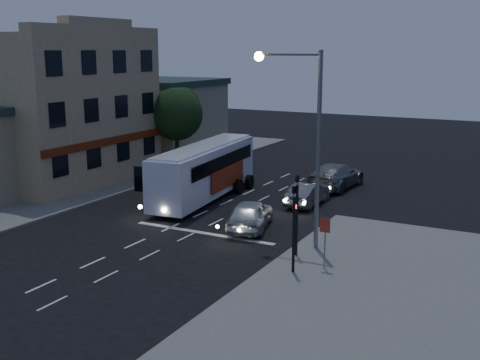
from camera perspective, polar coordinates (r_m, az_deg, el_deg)
The scene contains 15 objects.
ground at distance 30.23m, azimuth -8.76°, elevation -5.45°, with size 120.00×120.00×0.00m, color black.
sidewalk_near at distance 21.51m, azimuth 13.93°, elevation -13.07°, with size 12.00×24.00×0.12m, color slate.
sidewalk_far at distance 44.32m, azimuth -16.16°, elevation -0.01°, with size 12.00×50.00×0.12m, color slate.
road_markings at distance 32.15m, azimuth -3.39°, elevation -4.23°, with size 8.00×30.55×0.01m.
tour_bus at distance 37.18m, azimuth -3.38°, elevation 0.95°, with size 3.57×11.28×3.40m.
car_suv at distance 31.19m, azimuth 0.98°, elevation -3.26°, with size 1.83×4.55×1.55m, color silver.
car_sedan_a at distance 36.17m, azimuth 6.43°, elevation -1.31°, with size 1.43×4.09×1.35m, color gray.
car_sedan_b at distance 40.84m, azimuth 9.07°, elevation 0.41°, with size 2.33×5.73×1.66m, color gray.
traffic_signal_main at distance 26.56m, azimuth 5.41°, elevation -2.41°, with size 0.25×0.35×4.10m.
traffic_signal_side at distance 24.54m, azimuth 5.14°, elevation -3.65°, with size 0.18×0.15×4.10m.
regulatory_sign at distance 25.30m, azimuth 8.05°, elevation -5.18°, with size 0.45×0.12×2.20m.
streetlight at distance 27.33m, azimuth 6.20°, elevation 5.06°, with size 3.32×0.44×9.00m.
main_building at distance 44.24m, azimuth -17.45°, elevation 6.58°, with size 10.12×12.00×11.00m.
low_building_north at distance 53.23m, azimuth -7.78°, elevation 5.99°, with size 9.40×9.40×6.50m.
street_tree at distance 46.05m, azimuth -6.04°, elevation 6.45°, with size 4.00×4.00×6.20m.
Camera 1 is at (17.34, -23.00, 9.15)m, focal length 45.00 mm.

